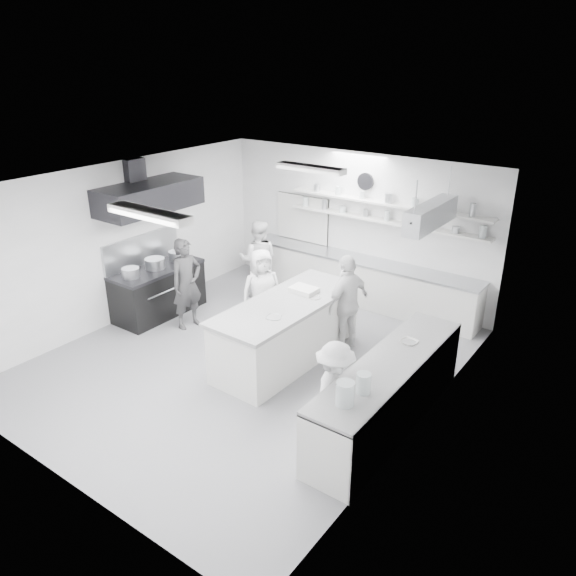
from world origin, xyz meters
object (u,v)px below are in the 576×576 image
Objects in this scene: cook_back at (258,259)px; stove at (159,292)px; back_counter at (359,281)px; right_counter at (388,394)px; prep_island at (287,332)px; cook_stove at (187,284)px.

stove is at bearing 27.75° from cook_back.
back_counter is 2.12m from cook_back.
cook_back is at bearing 150.20° from right_counter.
stove is 5.28m from right_counter.
right_counter is 4.82m from cook_back.
cook_back is (-1.82, -1.01, 0.37)m from back_counter.
prep_island reaches higher than back_counter.
prep_island is (-2.15, 0.61, 0.04)m from right_counter.
cook_stove is 1.03× the size of cook_back.
cook_back is (0.20, 1.84, -0.03)m from cook_stove.
cook_back reaches higher than right_counter.
stove is 1.05× the size of cook_stove.
stove is 0.36× the size of back_counter.
prep_island is at bearing 164.05° from right_counter.
back_counter is 1.52× the size of right_counter.
back_counter reaches higher than stove.
back_counter is at bearing 177.74° from cook_back.
cook_back is at bearing 3.67° from cook_stove.
right_counter is at bearing -55.35° from back_counter.
cook_stove reaches higher than right_counter.
back_counter is (2.90, 2.80, 0.01)m from stove.
stove is 0.96m from cook_stove.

